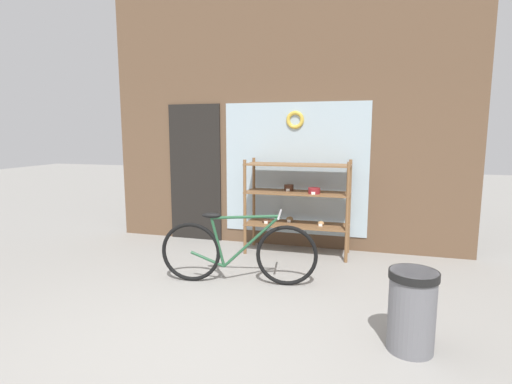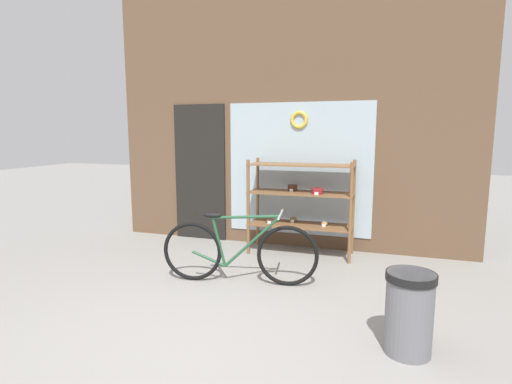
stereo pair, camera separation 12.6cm
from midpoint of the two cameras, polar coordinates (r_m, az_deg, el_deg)
The scene contains 5 objects.
ground_plane at distance 3.47m, azimuth -8.87°, elevation -20.49°, with size 30.00×30.00×0.00m, color gray.
storefront_facade at distance 5.87m, azimuth 2.83°, elevation 10.74°, with size 5.31×0.13×3.92m.
display_case at distance 5.50m, azimuth 5.27°, elevation -0.77°, with size 1.42×0.49×1.31m.
bicycle at distance 4.49m, azimuth -3.47°, elevation -8.49°, with size 1.74×0.46×0.81m.
trash_bin at distance 3.38m, azimuth 20.36°, elevation -15.24°, with size 0.37×0.37×0.64m.
Camera 1 is at (1.25, -2.76, 1.68)m, focal length 28.00 mm.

